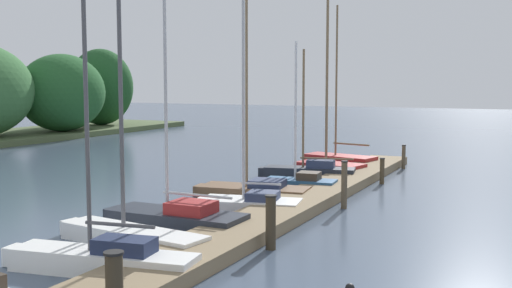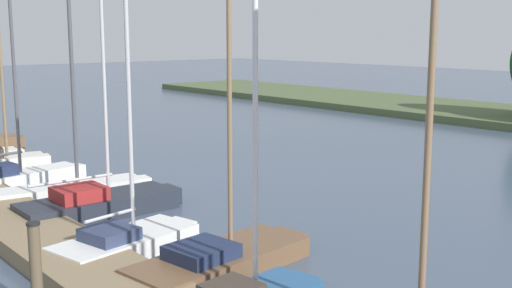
# 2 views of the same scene
# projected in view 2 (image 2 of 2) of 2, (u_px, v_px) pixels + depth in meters

# --- Properties ---
(dock_pier) EXTENTS (29.88, 1.80, 0.35)m
(dock_pier) POSITION_uv_depth(u_px,v_px,m) (43.00, 240.00, 13.72)
(dock_pier) COLOR #847051
(dock_pier) RESTS_ON ground
(sailboat_2) EXTENTS (1.57, 3.04, 6.61)m
(sailboat_2) POSITION_uv_depth(u_px,v_px,m) (3.00, 159.00, 21.42)
(sailboat_2) COLOR silver
(sailboat_2) RESTS_ON ground
(sailboat_3) EXTENTS (1.53, 4.50, 7.94)m
(sailboat_3) POSITION_uv_depth(u_px,v_px,m) (15.00, 176.00, 18.82)
(sailboat_3) COLOR white
(sailboat_3) RESTS_ON ground
(sailboat_4) EXTENTS (1.57, 4.57, 7.57)m
(sailboat_4) POSITION_uv_depth(u_px,v_px,m) (74.00, 186.00, 17.74)
(sailboat_4) COLOR white
(sailboat_4) RESTS_ON ground
(sailboat_5) EXTENTS (1.40, 4.22, 6.96)m
(sailboat_5) POSITION_uv_depth(u_px,v_px,m) (102.00, 201.00, 16.20)
(sailboat_5) COLOR #232833
(sailboat_5) RESTS_ON ground
(sailboat_6) EXTENTS (1.85, 3.47, 6.72)m
(sailboat_6) POSITION_uv_depth(u_px,v_px,m) (128.00, 238.00, 13.41)
(sailboat_6) COLOR white
(sailboat_6) RESTS_ON ground
(sailboat_7) EXTENTS (1.86, 4.19, 7.82)m
(sailboat_7) POSITION_uv_depth(u_px,v_px,m) (224.00, 254.00, 12.36)
(sailboat_7) COLOR brown
(sailboat_7) RESTS_ON ground
(mooring_piling_3) EXTENTS (0.22, 0.22, 1.55)m
(mooring_piling_3) POSITION_uv_depth(u_px,v_px,m) (36.00, 268.00, 10.40)
(mooring_piling_3) COLOR brown
(mooring_piling_3) RESTS_ON ground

